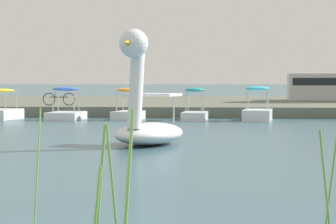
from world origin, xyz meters
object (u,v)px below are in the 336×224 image
pedal_boat_yellow (1,109)px  pedal_boat_orange (128,110)px  pedal_boat_cyan (258,110)px  bicycle_parked (59,99)px  swan_boat (146,117)px  pedal_boat_teal (195,110)px  parked_van (325,86)px  pedal_boat_blue (66,111)px

pedal_boat_yellow → pedal_boat_orange: bearing=2.1°
pedal_boat_cyan → bicycle_parked: (-10.20, 3.81, 0.39)m
swan_boat → bicycle_parked: bearing=111.7°
pedal_boat_cyan → pedal_boat_yellow: size_ratio=1.03×
pedal_boat_teal → parked_van: (8.13, 15.01, 1.03)m
pedal_boat_cyan → pedal_boat_orange: (-6.04, 0.27, -0.01)m
pedal_boat_cyan → pedal_boat_blue: 8.92m
pedal_boat_teal → swan_boat: bearing=-93.7°
swan_boat → pedal_boat_teal: (0.83, 12.69, -0.36)m
pedal_boat_teal → parked_van: parked_van is taller
pedal_boat_cyan → bicycle_parked: 10.90m
parked_van → bicycle_parked: bearing=-143.6°
pedal_boat_yellow → parked_van: size_ratio=0.49×
pedal_boat_teal → pedal_boat_orange: pedal_boat_teal is taller
pedal_boat_orange → parked_van: 18.74m
swan_boat → pedal_boat_cyan: 13.04m
swan_boat → bicycle_parked: size_ratio=1.94×
pedal_boat_cyan → swan_boat: bearing=-106.6°
pedal_boat_teal → pedal_boat_orange: size_ratio=1.03×
pedal_boat_teal → pedal_boat_yellow: size_ratio=0.88×
pedal_boat_orange → parked_van: parked_van is taller
pedal_boat_yellow → pedal_boat_teal: bearing=0.9°
pedal_boat_orange → pedal_boat_yellow: 6.04m
parked_van → swan_boat: bearing=-107.9°
pedal_boat_blue → pedal_boat_teal: bearing=2.6°
pedal_boat_orange → bicycle_parked: size_ratio=1.21×
pedal_boat_cyan → pedal_boat_orange: 6.04m
pedal_boat_teal → pedal_boat_blue: (-6.03, -0.27, -0.04)m
swan_boat → pedal_boat_orange: 12.98m
pedal_boat_blue → parked_van: size_ratio=0.48×
pedal_boat_yellow → pedal_boat_cyan: bearing=-0.2°
swan_boat → pedal_boat_blue: (-5.20, 12.42, -0.40)m
pedal_boat_blue → pedal_boat_orange: bearing=6.8°
pedal_boat_yellow → pedal_boat_blue: bearing=-2.2°
pedal_boat_teal → pedal_boat_orange: bearing=178.6°
pedal_boat_orange → pedal_boat_blue: pedal_boat_blue is taller
pedal_boat_cyan → pedal_boat_yellow: 12.07m
parked_van → pedal_boat_cyan: bearing=-109.0°
swan_boat → pedal_boat_orange: swan_boat is taller
pedal_boat_cyan → pedal_boat_blue: (-8.92, -0.07, -0.06)m
pedal_boat_orange → bicycle_parked: (-4.17, 3.54, 0.40)m
pedal_boat_yellow → bicycle_parked: 4.22m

